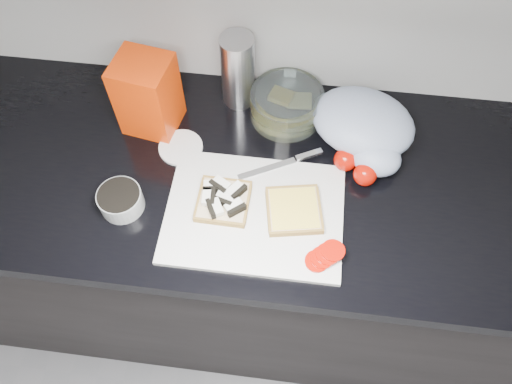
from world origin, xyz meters
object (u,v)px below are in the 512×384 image
cutting_board (254,213)px  glass_bowl (287,105)px  bread_bag (148,95)px  steel_canister (238,71)px

cutting_board → glass_bowl: 0.31m
bread_bag → steel_canister: bearing=37.4°
bread_bag → glass_bowl: bearing=21.1°
bread_bag → cutting_board: bearing=-29.7°
cutting_board → bread_bag: 0.38m
glass_bowl → bread_bag: size_ratio=0.92×
glass_bowl → bread_bag: bearing=-168.8°
glass_bowl → cutting_board: bearing=-98.3°
bread_bag → steel_canister: 0.23m
cutting_board → steel_canister: (-0.08, 0.34, 0.09)m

